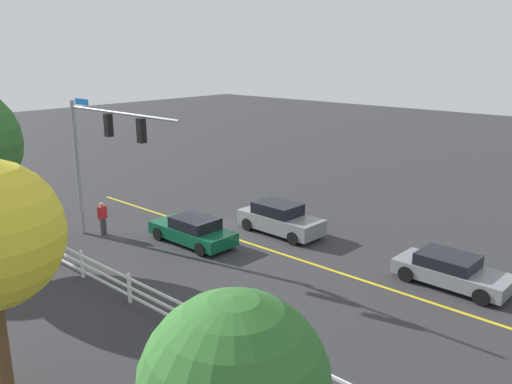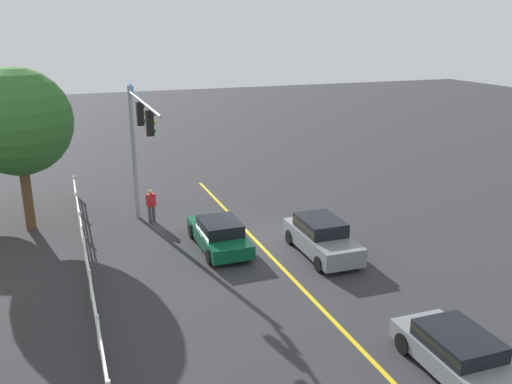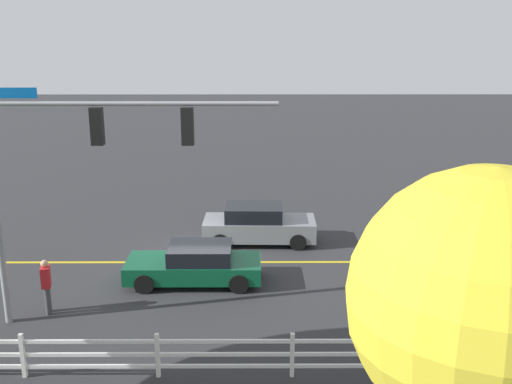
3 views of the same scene
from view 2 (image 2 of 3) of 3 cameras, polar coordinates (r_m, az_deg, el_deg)
name	(u,v)px [view 2 (image 2 of 3)]	position (r m, az deg, el deg)	size (l,w,h in m)	color
ground_plane	(256,241)	(24.23, 0.04, -5.25)	(120.00, 120.00, 0.00)	#2D2D30
lane_center_stripe	(293,279)	(20.86, 3.93, -9.18)	(28.00, 0.16, 0.01)	gold
signal_assembly	(139,132)	(24.45, -12.33, 6.21)	(7.85, 0.38, 6.72)	gray
car_0	(219,234)	(23.36, -3.95, -4.48)	(4.46, 1.88, 1.32)	#0C4C2D
car_1	(322,237)	(22.85, 6.98, -4.81)	(4.43, 1.94, 1.53)	slate
car_2	(461,356)	(16.38, 20.95, -15.95)	(4.36, 1.96, 1.24)	slate
pedestrian	(151,205)	(26.66, -11.07, -1.32)	(0.35, 0.45, 1.69)	#3F3F42
white_rail_fence	(91,284)	(19.96, -17.17, -9.33)	(26.10, 0.10, 1.15)	white
tree_1	(18,122)	(26.58, -24.01, 6.80)	(4.88, 4.88, 7.59)	brown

